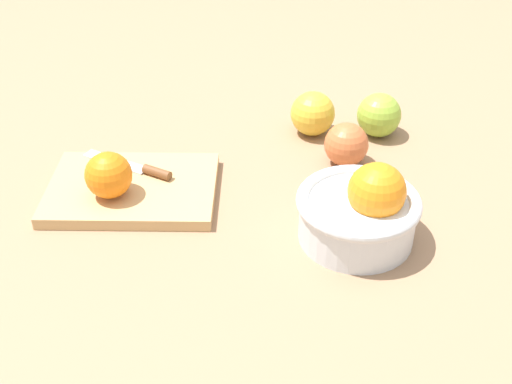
{
  "coord_description": "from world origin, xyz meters",
  "views": [
    {
      "loc": [
        -0.23,
        0.81,
        0.56
      ],
      "look_at": [
        -0.05,
        0.08,
        0.04
      ],
      "focal_mm": 46.6,
      "sensor_mm": 36.0,
      "label": 1
    }
  ],
  "objects_px": {
    "orange_on_board": "(109,175)",
    "apple_front_left_2": "(379,115)",
    "knife": "(139,168)",
    "apple_front_left": "(346,144)",
    "apple_front_left_3": "(313,113)",
    "bowl": "(361,211)",
    "cutting_board": "(132,189)"
  },
  "relations": [
    {
      "from": "bowl",
      "to": "cutting_board",
      "type": "xyz_separation_m",
      "value": [
        0.33,
        -0.02,
        -0.04
      ]
    },
    {
      "from": "cutting_board",
      "to": "apple_front_left",
      "type": "height_order",
      "value": "apple_front_left"
    },
    {
      "from": "bowl",
      "to": "apple_front_left_2",
      "type": "relative_size",
      "value": 2.23
    },
    {
      "from": "bowl",
      "to": "knife",
      "type": "height_order",
      "value": "bowl"
    },
    {
      "from": "orange_on_board",
      "to": "apple_front_left",
      "type": "distance_m",
      "value": 0.36
    },
    {
      "from": "cutting_board",
      "to": "apple_front_left_2",
      "type": "xyz_separation_m",
      "value": [
        -0.33,
        -0.26,
        0.03
      ]
    },
    {
      "from": "bowl",
      "to": "apple_front_left_2",
      "type": "height_order",
      "value": "bowl"
    },
    {
      "from": "orange_on_board",
      "to": "apple_front_left_2",
      "type": "height_order",
      "value": "orange_on_board"
    },
    {
      "from": "apple_front_left_2",
      "to": "cutting_board",
      "type": "bearing_deg",
      "value": 38.12
    },
    {
      "from": "orange_on_board",
      "to": "knife",
      "type": "bearing_deg",
      "value": -102.18
    },
    {
      "from": "knife",
      "to": "apple_front_left_2",
      "type": "height_order",
      "value": "apple_front_left_2"
    },
    {
      "from": "orange_on_board",
      "to": "apple_front_left_3",
      "type": "height_order",
      "value": "orange_on_board"
    },
    {
      "from": "knife",
      "to": "apple_front_left_3",
      "type": "relative_size",
      "value": 2.09
    },
    {
      "from": "apple_front_left",
      "to": "apple_front_left_3",
      "type": "relative_size",
      "value": 0.93
    },
    {
      "from": "apple_front_left_2",
      "to": "orange_on_board",
      "type": "bearing_deg",
      "value": 39.84
    },
    {
      "from": "orange_on_board",
      "to": "knife",
      "type": "height_order",
      "value": "orange_on_board"
    },
    {
      "from": "bowl",
      "to": "orange_on_board",
      "type": "bearing_deg",
      "value": 1.16
    },
    {
      "from": "bowl",
      "to": "knife",
      "type": "distance_m",
      "value": 0.34
    },
    {
      "from": "apple_front_left_3",
      "to": "apple_front_left_2",
      "type": "bearing_deg",
      "value": -168.83
    },
    {
      "from": "orange_on_board",
      "to": "apple_front_left",
      "type": "height_order",
      "value": "orange_on_board"
    },
    {
      "from": "bowl",
      "to": "apple_front_left_2",
      "type": "bearing_deg",
      "value": -89.93
    },
    {
      "from": "cutting_board",
      "to": "orange_on_board",
      "type": "height_order",
      "value": "orange_on_board"
    },
    {
      "from": "bowl",
      "to": "cutting_board",
      "type": "relative_size",
      "value": 0.67
    },
    {
      "from": "apple_front_left",
      "to": "bowl",
      "type": "bearing_deg",
      "value": 102.79
    },
    {
      "from": "cutting_board",
      "to": "orange_on_board",
      "type": "relative_size",
      "value": 3.66
    },
    {
      "from": "knife",
      "to": "apple_front_left",
      "type": "bearing_deg",
      "value": -157.77
    },
    {
      "from": "apple_front_left_2",
      "to": "apple_front_left_3",
      "type": "distance_m",
      "value": 0.11
    },
    {
      "from": "knife",
      "to": "apple_front_left",
      "type": "height_order",
      "value": "apple_front_left"
    },
    {
      "from": "apple_front_left",
      "to": "apple_front_left_3",
      "type": "xyz_separation_m",
      "value": [
        0.07,
        -0.08,
        0.0
      ]
    },
    {
      "from": "cutting_board",
      "to": "apple_front_left_2",
      "type": "bearing_deg",
      "value": -141.88
    },
    {
      "from": "cutting_board",
      "to": "apple_front_left",
      "type": "xyz_separation_m",
      "value": [
        -0.29,
        -0.16,
        0.03
      ]
    },
    {
      "from": "knife",
      "to": "apple_front_left",
      "type": "relative_size",
      "value": 2.25
    }
  ]
}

